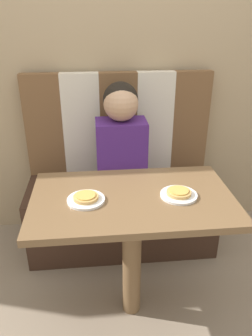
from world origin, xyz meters
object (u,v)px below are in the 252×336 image
object	(u,v)px
person	(121,133)
plate_left	(86,200)
plate_right	(179,195)
pizza_left	(86,197)
pizza_right	(179,192)

from	to	relation	value
person	plate_left	distance (m)	0.69
plate_right	plate_left	bearing A→B (deg)	180.00
pizza_left	plate_right	bearing A→B (deg)	0.00
plate_left	pizza_left	world-z (taller)	pizza_left
plate_left	pizza_left	bearing A→B (deg)	0.00
plate_right	pizza_left	xyz separation A→B (m)	(-0.44, 0.00, 0.02)
person	plate_left	xyz separation A→B (m)	(-0.22, -0.65, -0.09)
plate_left	pizza_left	xyz separation A→B (m)	(0.00, 0.00, 0.02)
plate_right	pizza_left	size ratio (longest dim) A/B	1.51
person	pizza_left	bearing A→B (deg)	-108.95
person	plate_right	size ratio (longest dim) A/B	3.84
person	pizza_right	distance (m)	0.69
plate_right	pizza_right	distance (m)	0.02
person	pizza_left	distance (m)	0.69
person	pizza_right	xyz separation A→B (m)	(0.22, -0.65, -0.08)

